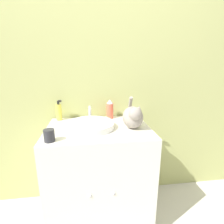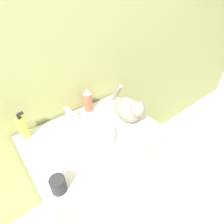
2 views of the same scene
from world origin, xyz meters
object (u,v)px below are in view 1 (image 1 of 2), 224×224
Objects in this scene: spray_bottle at (110,109)px; soap_bottle at (59,112)px; cup at (49,135)px; cat at (133,116)px.

soap_bottle is at bearing 179.52° from spray_bottle.
cup is (0.01, -0.45, -0.04)m from soap_bottle.
cat is at bearing 15.60° from cup.
cat is 0.62m from cup.
cat reaches higher than spray_bottle.
cup is at bearing -135.25° from spray_bottle.
soap_bottle is at bearing -111.86° from cat.
soap_bottle reaches higher than cup.
cat reaches higher than cup.
cup is (-0.45, -0.45, -0.04)m from spray_bottle.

